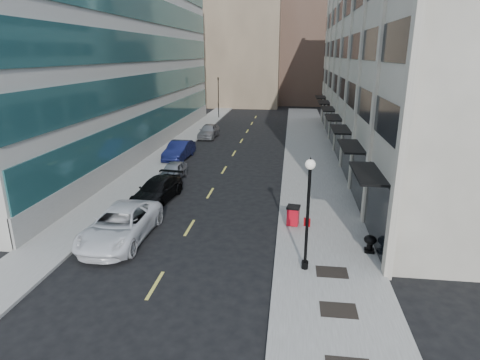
% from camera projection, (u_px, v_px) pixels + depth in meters
% --- Properties ---
extents(ground, '(160.00, 160.00, 0.00)m').
position_uv_depth(ground, '(138.00, 314.00, 15.31)').
color(ground, black).
rests_on(ground, ground).
extents(sidewalk_right, '(5.00, 80.00, 0.15)m').
position_uv_depth(sidewalk_right, '(313.00, 172.00, 33.29)').
color(sidewalk_right, gray).
rests_on(sidewalk_right, ground).
extents(sidewalk_left, '(3.00, 80.00, 0.15)m').
position_uv_depth(sidewalk_left, '(151.00, 166.00, 34.98)').
color(sidewalk_left, gray).
rests_on(sidewalk_left, ground).
extents(building_right, '(15.30, 46.50, 18.25)m').
position_uv_depth(building_right, '(421.00, 59.00, 36.07)').
color(building_right, beige).
rests_on(building_right, ground).
extents(building_left, '(16.14, 46.00, 20.00)m').
position_uv_depth(building_left, '(76.00, 48.00, 39.76)').
color(building_left, beige).
rests_on(building_left, ground).
extents(skyline_tan_near, '(14.00, 18.00, 28.00)m').
position_uv_depth(skyline_tan_near, '(244.00, 28.00, 75.87)').
color(skyline_tan_near, '#988164').
rests_on(skyline_tan_near, ground).
extents(skyline_brown, '(12.00, 16.00, 34.00)m').
position_uv_depth(skyline_brown, '(308.00, 13.00, 77.29)').
color(skyline_brown, brown).
rests_on(skyline_brown, ground).
extents(skyline_tan_far, '(12.00, 14.00, 22.00)m').
position_uv_depth(skyline_tan_far, '(204.00, 46.00, 87.44)').
color(skyline_tan_far, '#988164').
rests_on(skyline_tan_far, ground).
extents(skyline_stone, '(10.00, 14.00, 20.00)m').
position_uv_depth(skyline_stone, '(363.00, 50.00, 72.52)').
color(skyline_stone, beige).
rests_on(skyline_stone, ground).
extents(grate_mid, '(1.40, 1.00, 0.01)m').
position_uv_depth(grate_mid, '(338.00, 310.00, 15.29)').
color(grate_mid, black).
rests_on(grate_mid, sidewalk_right).
extents(grate_far, '(1.40, 1.00, 0.01)m').
position_uv_depth(grate_far, '(332.00, 272.00, 17.93)').
color(grate_far, black).
rests_on(grate_far, sidewalk_right).
extents(road_centerline, '(0.15, 68.20, 0.01)m').
position_uv_depth(road_centerline, '(218.00, 180.00, 31.38)').
color(road_centerline, '#D8CC4C').
rests_on(road_centerline, ground).
extents(traffic_signal, '(0.66, 0.66, 6.98)m').
position_uv_depth(traffic_signal, '(218.00, 80.00, 59.64)').
color(traffic_signal, black).
rests_on(traffic_signal, ground).
extents(car_white_van, '(2.93, 6.26, 1.73)m').
position_uv_depth(car_white_van, '(120.00, 225.00, 21.11)').
color(car_white_van, white).
rests_on(car_white_van, ground).
extents(car_black_pickup, '(2.71, 5.38, 1.50)m').
position_uv_depth(car_black_pickup, '(157.00, 190.00, 26.86)').
color(car_black_pickup, black).
rests_on(car_black_pickup, ground).
extents(car_silver_sedan, '(1.67, 3.92, 1.32)m').
position_uv_depth(car_silver_sedan, '(173.00, 171.00, 31.54)').
color(car_silver_sedan, '#999CA1').
rests_on(car_silver_sedan, ground).
extents(car_blue_sedan, '(2.04, 5.14, 1.66)m').
position_uv_depth(car_blue_sedan, '(179.00, 150.00, 37.54)').
color(car_blue_sedan, '#121745').
rests_on(car_blue_sedan, ground).
extents(car_grey_sedan, '(2.05, 4.82, 1.62)m').
position_uv_depth(car_grey_sedan, '(209.00, 131.00, 47.01)').
color(car_grey_sedan, gray).
rests_on(car_grey_sedan, ground).
extents(trash_bin, '(0.82, 0.86, 1.16)m').
position_uv_depth(trash_bin, '(293.00, 215.00, 22.68)').
color(trash_bin, red).
rests_on(trash_bin, sidewalk_right).
extents(lamppost, '(0.44, 0.44, 5.25)m').
position_uv_depth(lamppost, '(308.00, 205.00, 17.34)').
color(lamppost, black).
rests_on(lamppost, sidewalk_right).
extents(sign_post, '(0.29, 0.14, 2.59)m').
position_uv_depth(sign_post, '(306.00, 234.00, 17.91)').
color(sign_post, slate).
rests_on(sign_post, sidewalk_right).
extents(urn_planter, '(0.63, 0.63, 0.87)m').
position_uv_depth(urn_planter, '(370.00, 242.00, 19.63)').
color(urn_planter, black).
rests_on(urn_planter, sidewalk_right).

